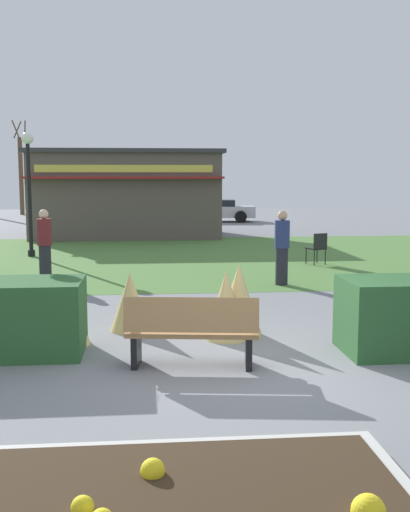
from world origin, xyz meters
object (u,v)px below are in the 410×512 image
Objects in this scene: park_bench at (192,331)px; cafe_chair_east at (318,246)px; person_standing at (45,245)px; lamppost_far at (29,178)px; food_kiosk at (127,193)px; person_strolling at (282,247)px; parked_car_center_slot at (216,210)px; parked_car_west_slot at (115,210)px; tree_right_bg at (21,174)px.

park_bench reaches higher than cafe_chair_east.
person_standing reaches higher than cafe_chair_east.
lamppost_far is 4.25× the size of cafe_chair_east.
food_kiosk reaches higher than park_bench.
person_strolling is 1.00× the size of person_standing.
parked_car_west_slot is at bearing -179.95° from parked_car_center_slot.
person_strolling is at bearing -76.60° from parked_car_west_slot.
lamppost_far is at bearing 109.68° from park_bench.
person_standing is 0.28× the size of tree_right_bg.
park_bench is 34.36m from tree_right_bg.
parked_car_center_slot is at bearing 62.32° from person_standing.
food_kiosk is 9.14m from parked_car_center_slot.
park_bench is at bearing -96.94° from parked_car_center_slot.
parked_car_west_slot is 5.45m from parked_car_center_slot.
cafe_chair_east is 3.54m from person_strolling.
parked_car_center_slot reaches higher than cafe_chair_east.
parked_car_west_slot is 0.97× the size of parked_car_center_slot.
park_bench is at bearing -84.93° from parked_car_west_slot.
tree_right_bg reaches higher than cafe_chair_east.
person_strolling is at bearing 67.38° from park_bench.
parked_car_west_slot reaches higher than park_bench.
parked_car_west_slot reaches higher than cafe_chair_east.
lamppost_far is 5.03m from person_standing.
person_standing is (-5.44, 1.03, 0.00)m from person_strolling.
park_bench is 6.43m from person_strolling.
cafe_chair_east is at bearing -17.29° from lamppost_far.
tree_right_bg is (-5.70, 26.23, 1.78)m from person_standing.
person_standing is (-7.14, -2.05, 0.33)m from cafe_chair_east.
cafe_chair_east is 0.53× the size of person_standing.
tree_right_bg is at bearing -53.04° from person_strolling.
lamppost_far is 0.87× the size of parked_car_center_slot.
food_kiosk is 12.80m from person_strolling.
food_kiosk is (2.74, 6.49, -0.63)m from lamppost_far.
lamppost_far is 16.19m from parked_car_center_slot.
parked_car_west_slot is at bearing -61.87° from person_strolling.
park_bench is 1.97× the size of cafe_chair_east.
cafe_chair_east is at bearing 6.26° from person_standing.
food_kiosk reaches higher than person_standing.
cafe_chair_east is (4.17, 9.00, 0.05)m from park_bench.
park_bench is 0.29× the size of tree_right_bg.
park_bench is 12.46m from lamppost_far.
food_kiosk reaches higher than parked_car_west_slot.
person_standing is (-1.56, -11.13, -0.91)m from food_kiosk.
lamppost_far is at bearing -116.98° from parked_car_center_slot.
lamppost_far is at bearing -25.88° from person_strolling.
person_strolling is (2.47, 5.92, 0.38)m from park_bench.
tree_right_bg is (-11.14, 27.26, 1.78)m from person_strolling.
parked_car_center_slot is at bearing 0.05° from parked_car_west_slot.
parked_car_center_slot is at bearing 63.02° from lamppost_far.
tree_right_bg is (-6.37, 7.25, 2.00)m from parked_car_west_slot.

